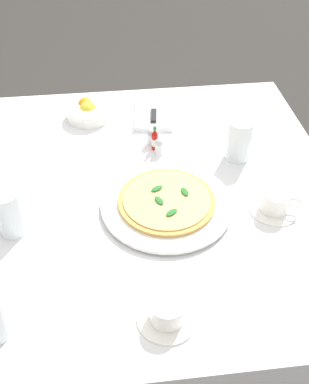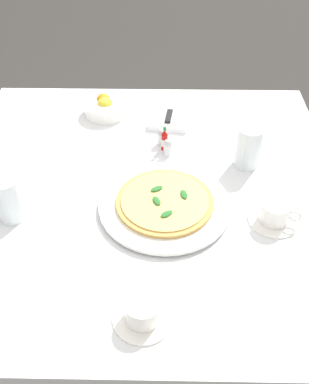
# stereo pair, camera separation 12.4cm
# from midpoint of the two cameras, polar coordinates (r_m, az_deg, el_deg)

# --- Properties ---
(ground_plane) EXTENTS (8.00, 8.00, 0.00)m
(ground_plane) POSITION_cam_midpoint_polar(r_m,az_deg,el_deg) (1.86, 1.11, -16.97)
(ground_plane) COLOR #33302D
(dining_table) EXTENTS (1.13, 1.13, 0.74)m
(dining_table) POSITION_cam_midpoint_polar(r_m,az_deg,el_deg) (1.37, 1.45, -3.60)
(dining_table) COLOR white
(dining_table) RESTS_ON ground_plane
(pizza_plate) EXTENTS (0.36, 0.36, 0.02)m
(pizza_plate) POSITION_cam_midpoint_polar(r_m,az_deg,el_deg) (1.22, 4.20, -1.79)
(pizza_plate) COLOR white
(pizza_plate) RESTS_ON dining_table
(pizza) EXTENTS (0.26, 0.26, 0.02)m
(pizza) POSITION_cam_midpoint_polar(r_m,az_deg,el_deg) (1.21, 4.24, -1.31)
(pizza) COLOR tan
(pizza) RESTS_ON pizza_plate
(coffee_cup_left_edge) EXTENTS (0.13, 0.13, 0.06)m
(coffee_cup_left_edge) POSITION_cam_midpoint_polar(r_m,az_deg,el_deg) (1.22, 17.79, -2.73)
(coffee_cup_left_edge) COLOR white
(coffee_cup_left_edge) RESTS_ON dining_table
(coffee_cup_far_right) EXTENTS (0.13, 0.13, 0.06)m
(coffee_cup_far_right) POSITION_cam_midpoint_polar(r_m,az_deg,el_deg) (0.98, 2.23, -15.05)
(coffee_cup_far_right) COLOR white
(coffee_cup_far_right) RESTS_ON dining_table
(water_glass_right_edge) EXTENTS (0.07, 0.07, 0.13)m
(water_glass_right_edge) POSITION_cam_midpoint_polar(r_m,az_deg,el_deg) (1.20, -15.10, -1.31)
(water_glass_right_edge) COLOR white
(water_glass_right_edge) RESTS_ON dining_table
(water_glass_center_back) EXTENTS (0.07, 0.07, 0.13)m
(water_glass_center_back) POSITION_cam_midpoint_polar(r_m,az_deg,el_deg) (1.37, 14.29, 5.19)
(water_glass_center_back) COLOR white
(water_glass_center_back) RESTS_ON dining_table
(napkin_folded) EXTENTS (0.23, 0.16, 0.02)m
(napkin_folded) POSITION_cam_midpoint_polar(r_m,az_deg,el_deg) (1.59, 4.28, 9.89)
(napkin_folded) COLOR white
(napkin_folded) RESTS_ON dining_table
(dinner_knife) EXTENTS (0.20, 0.04, 0.01)m
(dinner_knife) POSITION_cam_midpoint_polar(r_m,az_deg,el_deg) (1.59, 4.32, 10.37)
(dinner_knife) COLOR silver
(dinner_knife) RESTS_ON napkin_folded
(citrus_bowl) EXTENTS (0.15, 0.15, 0.06)m
(citrus_bowl) POSITION_cam_midpoint_polar(r_m,az_deg,el_deg) (1.59, -3.96, 10.59)
(citrus_bowl) COLOR white
(citrus_bowl) RESTS_ON dining_table
(hot_sauce_bottle) EXTENTS (0.02, 0.02, 0.08)m
(hot_sauce_bottle) POSITION_cam_midpoint_polar(r_m,az_deg,el_deg) (1.41, 3.81, 6.43)
(hot_sauce_bottle) COLOR #B7140F
(hot_sauce_bottle) RESTS_ON dining_table
(salt_shaker) EXTENTS (0.03, 0.03, 0.06)m
(salt_shaker) POSITION_cam_midpoint_polar(r_m,az_deg,el_deg) (1.44, 3.35, 6.79)
(salt_shaker) COLOR white
(salt_shaker) RESTS_ON dining_table
(pepper_shaker) EXTENTS (0.03, 0.03, 0.06)m
(pepper_shaker) POSITION_cam_midpoint_polar(r_m,az_deg,el_deg) (1.39, 4.24, 5.46)
(pepper_shaker) COLOR white
(pepper_shaker) RESTS_ON dining_table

